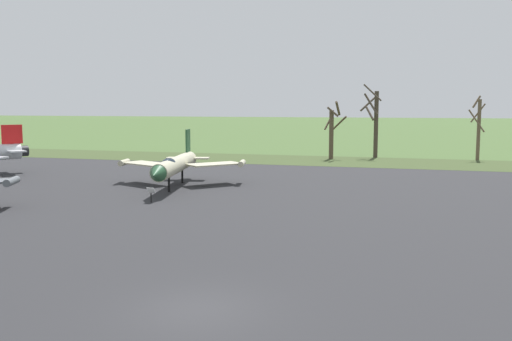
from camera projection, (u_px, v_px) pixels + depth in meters
name	position (u px, v px, depth m)	size (l,w,h in m)	color
ground_plane	(197.00, 311.00, 17.46)	(600.00, 600.00, 0.00)	#425B2D
asphalt_apron	(303.00, 215.00, 32.55)	(99.55, 52.85, 0.05)	#28282B
grass_verge_strip	(362.00, 162.00, 63.43)	(159.55, 12.00, 0.06)	#394825
jet_fighter_rear_left	(176.00, 165.00, 43.35)	(10.42, 12.75, 4.35)	#B7B293
info_placard_rear_left	(151.00, 193.00, 36.64)	(0.52, 0.30, 1.05)	black
bare_tree_far_left	(332.00, 131.00, 66.60)	(2.68, 2.77, 6.90)	brown
bare_tree_left_of_center	(375.00, 120.00, 68.38)	(2.75, 3.61, 8.97)	#42382D
bare_tree_center	(478.00, 127.00, 65.21)	(2.03, 2.24, 7.55)	brown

